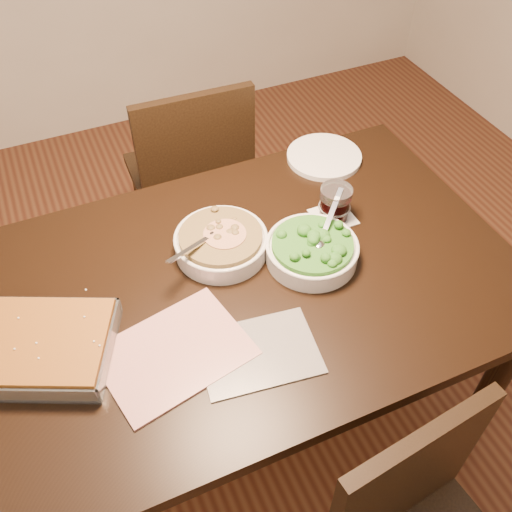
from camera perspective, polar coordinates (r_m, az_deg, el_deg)
ground at (r=2.07m, az=-0.84°, el=-16.08°), size 4.00×4.00×0.00m
table at (r=1.52m, az=-1.11°, el=-4.63°), size 1.40×0.90×0.75m
magazine_a at (r=1.32m, az=-8.18°, el=-9.53°), size 0.36×0.30×0.01m
magazine_b at (r=1.31m, az=0.25°, el=-9.60°), size 0.29×0.22×0.00m
coaster at (r=1.62m, az=7.73°, el=3.91°), size 0.11×0.11×0.00m
stew_bowl at (r=1.49m, az=-3.52°, el=1.39°), size 0.25×0.25×0.09m
broccoli_bowl at (r=1.48m, az=5.62°, el=0.62°), size 0.24×0.24×0.09m
baking_dish at (r=1.37m, az=-21.20°, el=-8.44°), size 0.41×0.37×0.06m
wine_tumbler at (r=1.59m, az=7.91°, el=5.32°), size 0.09×0.09×0.10m
dinner_plate at (r=1.82m, az=6.82°, el=9.83°), size 0.23×0.23×0.02m
chair_far at (r=2.19m, az=-6.45°, el=8.22°), size 0.43×0.43×0.88m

